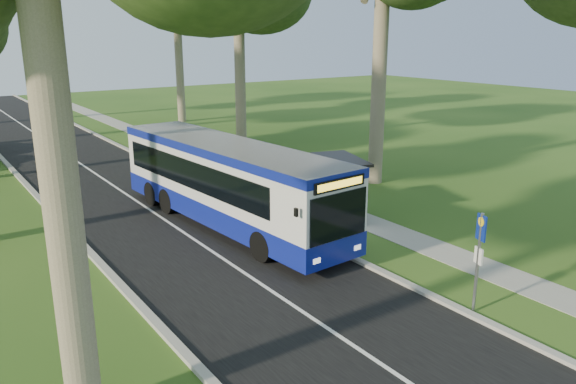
{
  "coord_description": "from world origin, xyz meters",
  "views": [
    {
      "loc": [
        -11.57,
        -13.85,
        7.24
      ],
      "look_at": [
        -0.29,
        2.39,
        1.6
      ],
      "focal_mm": 35.0,
      "sensor_mm": 36.0,
      "label": 1
    }
  ],
  "objects_px": {
    "bus": "(228,184)",
    "bus_stop_sign": "(479,252)",
    "litter_bin": "(282,191)",
    "bus_shelter": "(349,177)"
  },
  "relations": [
    {
      "from": "bus",
      "to": "litter_bin",
      "type": "xyz_separation_m",
      "value": [
        3.42,
        1.39,
        -1.18
      ]
    },
    {
      "from": "bus_shelter",
      "to": "bus",
      "type": "bearing_deg",
      "value": 171.96
    },
    {
      "from": "bus_shelter",
      "to": "litter_bin",
      "type": "relative_size",
      "value": 3.21
    },
    {
      "from": "litter_bin",
      "to": "bus_stop_sign",
      "type": "bearing_deg",
      "value": -97.34
    },
    {
      "from": "bus",
      "to": "bus_shelter",
      "type": "height_order",
      "value": "bus"
    },
    {
      "from": "bus",
      "to": "bus_shelter",
      "type": "distance_m",
      "value": 4.8
    },
    {
      "from": "bus",
      "to": "litter_bin",
      "type": "distance_m",
      "value": 3.87
    },
    {
      "from": "bus_stop_sign",
      "to": "litter_bin",
      "type": "bearing_deg",
      "value": 102.69
    },
    {
      "from": "bus",
      "to": "bus_stop_sign",
      "type": "height_order",
      "value": "bus"
    },
    {
      "from": "bus_stop_sign",
      "to": "bus_shelter",
      "type": "relative_size",
      "value": 0.88
    }
  ]
}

